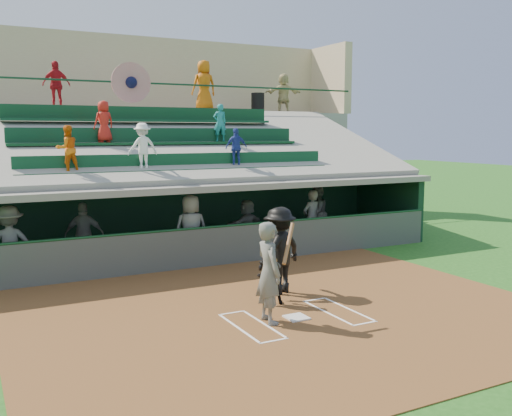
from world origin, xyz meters
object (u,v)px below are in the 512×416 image
home_plate (296,317)px  catcher (270,277)px  batter_at_plate (269,272)px  trash_bin (258,103)px

home_plate → catcher: 1.24m
home_plate → batter_at_plate: 1.17m
home_plate → trash_bin: trash_bin is taller
batter_at_plate → trash_bin: bearing=63.3°
home_plate → trash_bin: bearing=65.6°
batter_at_plate → trash_bin: size_ratio=2.33×
home_plate → catcher: bearing=90.4°
home_plate → batter_at_plate: batter_at_plate is taller
catcher → home_plate: bearing=100.1°
home_plate → catcher: (-0.01, 1.10, 0.59)m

